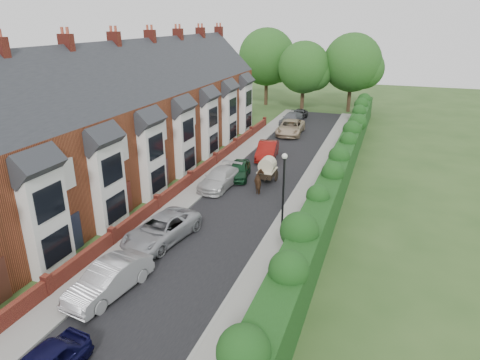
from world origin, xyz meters
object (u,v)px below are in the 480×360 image
at_px(car_red, 267,150).
at_px(car_silver_b, 162,229).
at_px(car_green, 239,170).
at_px(car_silver_a, 109,279).
at_px(car_beige, 291,127).
at_px(horse_cart, 267,168).
at_px(car_grey, 291,119).
at_px(car_black, 299,114).
at_px(lamppost, 283,185).
at_px(car_white, 220,178).
at_px(horse, 260,182).

bearing_deg(car_red, car_silver_b, -103.13).
bearing_deg(car_green, car_red, 71.37).
height_order(car_silver_a, car_silver_b, car_silver_a).
xyz_separation_m(car_beige, horse_cart, (1.70, -15.02, 0.40)).
bearing_deg(car_red, car_grey, 85.86).
distance_m(car_red, car_black, 16.82).
xyz_separation_m(car_silver_a, car_red, (1.17, 22.07, 0.01)).
bearing_deg(car_green, car_black, 78.87).
relative_size(car_red, car_grey, 1.01).
bearing_deg(lamppost, car_grey, 102.08).
height_order(car_black, horse_cart, horse_cart).
bearing_deg(horse_cart, car_beige, 96.45).
bearing_deg(horse_cart, car_silver_b, -105.70).
relative_size(lamppost, car_silver_b, 0.98).
distance_m(lamppost, car_silver_a, 10.31).
bearing_deg(lamppost, car_silver_b, -157.89).
xyz_separation_m(car_red, horse_cart, (1.69, -5.82, 0.40)).
distance_m(car_silver_a, car_grey, 36.06).
height_order(lamppost, car_green, lamppost).
xyz_separation_m(car_white, car_beige, (1.39, 17.14, 0.07)).
bearing_deg(car_grey, horse, -76.15).
relative_size(lamppost, car_black, 1.34).
height_order(car_beige, car_grey, car_beige).
height_order(car_white, car_beige, car_beige).
xyz_separation_m(car_white, car_grey, (0.37, 21.94, -0.03)).
bearing_deg(horse, car_silver_a, 55.21).
distance_m(car_silver_b, car_green, 11.22).
xyz_separation_m(lamppost, horse, (-3.31, 6.46, -2.54)).
xyz_separation_m(lamppost, car_black, (-5.77, 31.00, -2.64)).
bearing_deg(car_grey, car_black, 91.29).
relative_size(car_green, horse_cart, 1.40).
relative_size(car_green, car_grey, 0.86).
height_order(car_white, horse, horse).
distance_m(lamppost, car_black, 31.64).
bearing_deg(horse_cart, car_grey, 97.82).
bearing_deg(car_white, horse, 7.90).
bearing_deg(car_silver_b, lamppost, 31.31).
bearing_deg(car_beige, car_grey, 98.92).
bearing_deg(car_green, car_grey, 79.67).
xyz_separation_m(car_silver_b, horse_cart, (3.09, 10.98, 0.44)).
distance_m(car_green, car_red, 5.65).
xyz_separation_m(car_silver_b, car_green, (0.67, 11.20, -0.05)).
bearing_deg(car_grey, car_silver_a, -83.49).
distance_m(car_silver_a, car_green, 16.47).
bearing_deg(car_silver_b, horse_cart, 83.50).
height_order(car_grey, horse_cart, horse_cart).
distance_m(car_silver_b, horse, 9.57).
distance_m(car_beige, car_grey, 4.91).
relative_size(car_silver_b, horse_cart, 1.86).
height_order(car_silver_b, horse, horse).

